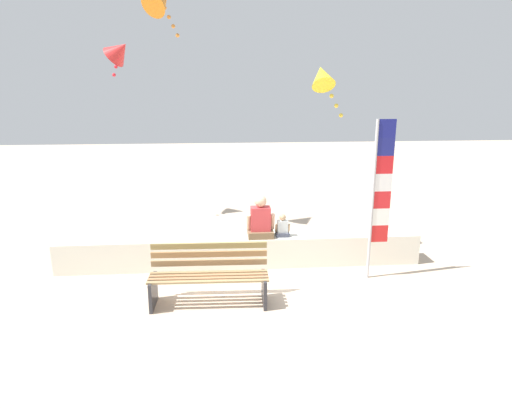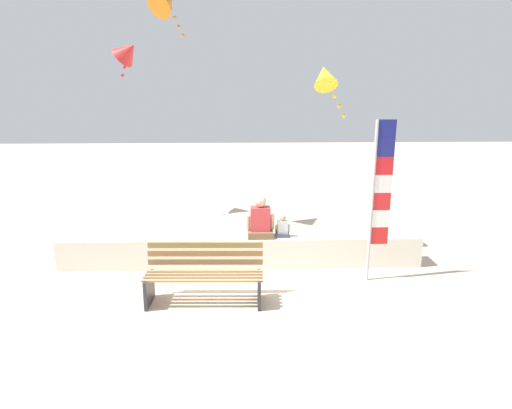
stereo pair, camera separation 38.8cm
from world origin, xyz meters
name	(u,v)px [view 2 (the right image)]	position (x,y,z in m)	size (l,w,h in m)	color
ground_plane	(241,286)	(0.00, 0.00, 0.00)	(40.00, 40.00, 0.00)	#C9B197
seawall_ledge	(241,251)	(0.00, 0.92, 0.28)	(6.60, 0.49, 0.56)	silver
park_bench	(204,275)	(-0.56, -0.50, 0.43)	(1.81, 0.66, 0.88)	#9E8157
person_adult	(260,221)	(0.36, 0.88, 0.86)	(0.51, 0.37, 0.78)	brown
person_child	(283,228)	(0.76, 0.88, 0.72)	(0.27, 0.20, 0.42)	#3B3F51
flag_banner	(378,192)	(2.25, 0.18, 1.54)	(0.33, 0.05, 2.71)	#B7B7BC
kite_yellow	(325,76)	(1.58, 1.65, 3.39)	(0.67, 0.64, 1.07)	yellow
kite_orange	(167,0)	(-1.48, 3.13, 4.94)	(0.89, 0.96, 1.15)	orange
kite_red	(128,51)	(-2.59, 4.19, 4.01)	(0.86, 0.77, 0.94)	red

